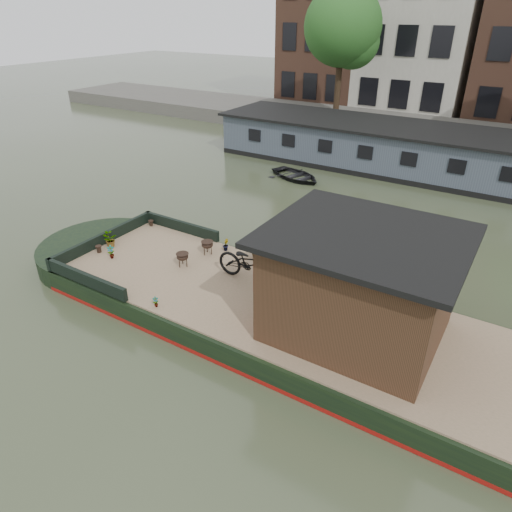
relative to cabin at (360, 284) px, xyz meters
The scene contains 19 objects.
ground 2.88m from the cabin, behind, with size 120.00×120.00×0.00m, color #303723.
houseboat_hull 3.87m from the cabin, behind, with size 14.01×4.02×0.60m.
houseboat_deck 2.52m from the cabin, behind, with size 11.80×3.80×0.05m, color #95775C.
bow_bulwark 7.33m from the cabin, behind, with size 3.00×4.00×0.35m.
cabin is the anchor object (origin of this frame).
bicycle 3.22m from the cabin, behind, with size 0.70×2.01×1.06m, color black.
potted_plant_a 7.28m from the cabin, behind, with size 0.21×0.14×0.41m, color #A3482E.
potted_plant_b 5.06m from the cabin, 161.08° to the left, with size 0.20×0.16×0.36m, color maroon.
potted_plant_c 7.85m from the cabin, behind, with size 0.40×0.35×0.45m, color #A33E2F.
potted_plant_d 4.16m from the cabin, 155.10° to the left, with size 0.27×0.27×0.49m, color maroon.
potted_plant_e 4.85m from the cabin, 158.90° to the right, with size 0.15×0.10×0.28m, color brown.
brazier_front 5.25m from the cabin, behind, with size 0.37×0.37×0.40m, color black, non-canonical shape.
brazier_rear 5.23m from the cabin, 167.25° to the left, with size 0.38×0.38×0.41m, color black, non-canonical shape.
bollard_port 8.05m from the cabin, 167.68° to the left, with size 0.17×0.17×0.19m, color black.
bollard_stbd 7.88m from the cabin, behind, with size 0.19×0.19×0.21m, color black.
dinghy 12.30m from the cabin, 123.62° to the left, with size 1.95×2.73×0.57m, color black.
far_houseboat 14.20m from the cabin, 98.88° to the left, with size 20.40×4.40×2.11m.
quay 20.67m from the cabin, 96.09° to the left, with size 60.00×6.00×0.90m, color #47443F.
tree_left 21.28m from the cabin, 114.13° to the left, with size 4.40×4.40×7.40m.
Camera 1 is at (4.68, -8.15, 7.06)m, focal length 32.00 mm.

